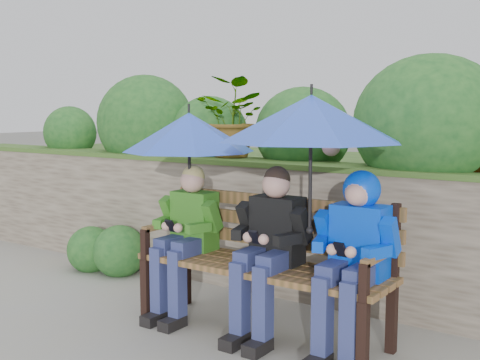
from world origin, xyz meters
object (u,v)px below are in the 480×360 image
Objects in this scene: park_bench at (267,255)px; boy_right at (354,248)px; boy_middle at (269,243)px; umbrella_right at (311,119)px; boy_left at (186,232)px; umbrella_left at (189,132)px.

boy_right is (0.62, -0.06, 0.14)m from park_bench.
umbrella_right reaches higher than boy_middle.
boy_middle is 0.99× the size of umbrella_right.
boy_right is at bearing 0.41° from boy_left.
umbrella_left reaches higher than boy_middle.
umbrella_left is 0.83× the size of umbrella_right.
umbrella_right is at bearing -12.58° from park_bench.
boy_right is at bearing 1.22° from boy_middle.
boy_middle is 0.82m from umbrella_right.
boy_middle reaches higher than boy_left.
umbrella_right is at bearing -0.34° from boy_left.
boy_right is (1.24, 0.01, 0.05)m from boy_left.
umbrella_right is at bearing -176.99° from boy_right.
umbrella_right is (0.95, -0.04, 0.10)m from umbrella_left.
boy_middle reaches higher than park_bench.
boy_left is at bearing -179.59° from boy_right.
boy_left is at bearing -173.30° from park_bench.
park_bench is 1.61× the size of boy_left.
umbrella_left reaches higher than boy_right.
park_bench is at bearing 3.33° from umbrella_left.
boy_right is 1.00× the size of umbrella_right.
park_bench is 0.64m from boy_right.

